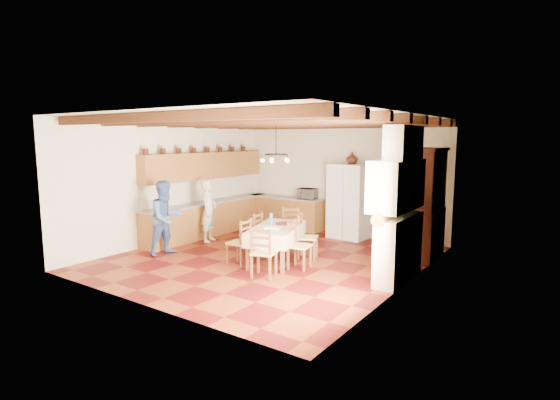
% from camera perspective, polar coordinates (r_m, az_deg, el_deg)
% --- Properties ---
extents(floor, '(6.00, 6.50, 0.02)m').
position_cam_1_polar(floor, '(9.53, -1.54, -7.69)').
color(floor, '#4F0E0D').
rests_on(floor, ground).
extents(ceiling, '(6.00, 6.50, 0.02)m').
position_cam_1_polar(ceiling, '(9.18, -1.61, 10.78)').
color(ceiling, silver).
rests_on(ceiling, ground).
extents(wall_back, '(6.00, 0.02, 3.00)m').
position_cam_1_polar(wall_back, '(12.00, 7.71, 2.86)').
color(wall_back, beige).
rests_on(wall_back, ground).
extents(wall_front, '(6.00, 0.02, 3.00)m').
position_cam_1_polar(wall_front, '(6.91, -17.83, -1.31)').
color(wall_front, beige).
rests_on(wall_front, ground).
extents(wall_left, '(0.02, 6.50, 3.00)m').
position_cam_1_polar(wall_left, '(11.27, -14.00, 2.36)').
color(wall_left, beige).
rests_on(wall_left, ground).
extents(wall_right, '(0.02, 6.50, 3.00)m').
position_cam_1_polar(wall_right, '(7.84, 16.43, -0.16)').
color(wall_right, beige).
rests_on(wall_right, ground).
extents(ceiling_beams, '(6.00, 6.30, 0.16)m').
position_cam_1_polar(ceiling_beams, '(9.17, -1.61, 10.15)').
color(ceiling_beams, '#381E11').
rests_on(ceiling_beams, ground).
extents(lower_cabinets_left, '(0.60, 4.30, 0.86)m').
position_cam_1_polar(lower_cabinets_left, '(11.91, -9.04, -2.40)').
color(lower_cabinets_left, brown).
rests_on(lower_cabinets_left, ground).
extents(lower_cabinets_back, '(2.30, 0.60, 0.86)m').
position_cam_1_polar(lower_cabinets_back, '(12.66, 0.72, -1.68)').
color(lower_cabinets_back, brown).
rests_on(lower_cabinets_back, ground).
extents(countertop_left, '(0.62, 4.30, 0.04)m').
position_cam_1_polar(countertop_left, '(11.84, -9.09, -0.26)').
color(countertop_left, slate).
rests_on(countertop_left, lower_cabinets_left).
extents(countertop_back, '(2.34, 0.62, 0.04)m').
position_cam_1_polar(countertop_back, '(12.59, 0.72, 0.34)').
color(countertop_back, slate).
rests_on(countertop_back, lower_cabinets_back).
extents(backsplash_left, '(0.03, 4.30, 0.60)m').
position_cam_1_polar(backsplash_left, '(12.00, -10.11, 1.37)').
color(backsplash_left, '#EEE3CC').
rests_on(backsplash_left, ground).
extents(backsplash_back, '(2.30, 0.03, 0.60)m').
position_cam_1_polar(backsplash_back, '(12.78, 1.44, 1.90)').
color(backsplash_back, '#EEE3CC').
rests_on(backsplash_back, ground).
extents(upper_cabinets, '(0.35, 4.20, 0.70)m').
position_cam_1_polar(upper_cabinets, '(11.83, -9.63, 4.45)').
color(upper_cabinets, brown).
rests_on(upper_cabinets, ground).
extents(fireplace, '(0.56, 1.60, 2.80)m').
position_cam_1_polar(fireplace, '(8.14, 14.91, -0.53)').
color(fireplace, beige).
rests_on(fireplace, ground).
extents(wall_picture, '(0.34, 0.03, 0.42)m').
position_cam_1_polar(wall_picture, '(11.32, 14.69, 4.14)').
color(wall_picture, black).
rests_on(wall_picture, ground).
extents(refrigerator, '(1.01, 0.85, 1.92)m').
position_cam_1_polar(refrigerator, '(11.43, 9.12, -0.16)').
color(refrigerator, white).
rests_on(refrigerator, floor).
extents(hutch, '(0.60, 1.33, 2.38)m').
position_cam_1_polar(hutch, '(9.89, 18.67, -0.43)').
color(hutch, '#36180F').
rests_on(hutch, floor).
extents(dining_table, '(1.38, 1.90, 0.75)m').
position_cam_1_polar(dining_table, '(9.15, -0.51, -3.98)').
color(dining_table, '#F1DFCE').
rests_on(dining_table, floor).
extents(chandelier, '(0.47, 0.47, 0.03)m').
position_cam_1_polar(chandelier, '(8.95, -0.52, 5.98)').
color(chandelier, black).
rests_on(chandelier, ground).
extents(chair_left_near, '(0.43, 0.45, 0.96)m').
position_cam_1_polar(chair_left_near, '(9.00, -5.36, -5.44)').
color(chair_left_near, '#622C17').
rests_on(chair_left_near, floor).
extents(chair_left_far, '(0.46, 0.48, 0.96)m').
position_cam_1_polar(chair_left_far, '(9.73, -3.76, -4.38)').
color(chair_left_far, '#622C17').
rests_on(chair_left_far, floor).
extents(chair_right_near, '(0.46, 0.48, 0.96)m').
position_cam_1_polar(chair_right_near, '(8.70, 2.59, -5.89)').
color(chair_right_near, '#622C17').
rests_on(chair_right_near, floor).
extents(chair_right_far, '(0.53, 0.54, 0.96)m').
position_cam_1_polar(chair_right_far, '(9.44, 3.66, -4.78)').
color(chair_right_far, '#622C17').
rests_on(chair_right_far, floor).
extents(chair_end_near, '(0.52, 0.50, 0.96)m').
position_cam_1_polar(chair_end_near, '(8.20, -2.12, -6.76)').
color(chair_end_near, '#622C17').
rests_on(chair_end_near, floor).
extents(chair_end_far, '(0.57, 0.57, 0.96)m').
position_cam_1_polar(chair_end_far, '(10.23, 1.43, -3.75)').
color(chair_end_far, '#622C17').
rests_on(chair_end_far, floor).
extents(person_man, '(0.56, 0.67, 1.56)m').
position_cam_1_polar(person_man, '(11.04, -9.30, -1.38)').
color(person_man, beige).
rests_on(person_man, floor).
extents(person_woman_blue, '(0.72, 0.87, 1.66)m').
position_cam_1_polar(person_woman_blue, '(9.99, -14.65, -2.26)').
color(person_woman_blue, '#4160AB').
rests_on(person_woman_blue, floor).
extents(person_woman_red, '(0.57, 1.10, 1.80)m').
position_cam_1_polar(person_woman_red, '(9.27, 13.98, -2.57)').
color(person_woman_red, '#A93025').
rests_on(person_woman_red, floor).
extents(microwave, '(0.56, 0.41, 0.29)m').
position_cam_1_polar(microwave, '(12.17, 3.62, 0.83)').
color(microwave, silver).
rests_on(microwave, countertop_back).
extents(fridge_vase, '(0.34, 0.34, 0.30)m').
position_cam_1_polar(fridge_vase, '(11.31, 9.40, 5.41)').
color(fridge_vase, '#36180F').
rests_on(fridge_vase, refrigerator).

